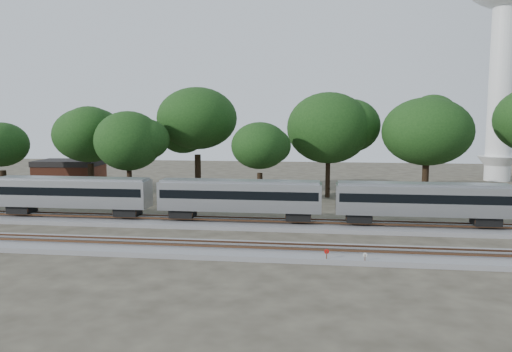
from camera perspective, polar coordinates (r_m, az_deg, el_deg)
The scene contains 15 objects.
ground at distance 43.48m, azimuth 1.31°, elevation -7.45°, with size 160.00×160.00×0.00m, color #383328.
track_far at distance 49.25m, azimuth 2.07°, elevation -5.54°, with size 160.00×5.00×0.73m.
track_near at distance 39.58m, azimuth 0.68°, elevation -8.56°, with size 160.00×5.00×0.73m.
train at distance 49.15m, azimuth -1.72°, elevation -2.23°, with size 83.60×2.87×4.24m.
switch_stand_red at distance 37.04m, azimuth 8.07°, elevation -8.88°, with size 0.36×0.07×1.12m.
switch_stand_white at distance 37.08m, azimuth 12.35°, elevation -9.10°, with size 0.31×0.06×0.97m.
switch_lever at distance 37.84m, azimuth 8.73°, elevation -9.44°, with size 0.50×0.30×0.30m, color #512D19.
brick_building at distance 79.51m, azimuth -20.49°, elevation 0.16°, with size 9.62×7.14×4.39m.
tree_0 at distance 71.68m, azimuth -27.11°, elevation 3.20°, with size 7.35×7.35×10.36m.
tree_1 at distance 69.98m, azimuth -18.49°, elevation 4.48°, with size 8.53×8.53×12.03m.
tree_2 at distance 62.50m, azimuth -14.38°, elevation 3.89°, with size 7.97×7.97×11.24m.
tree_3 at distance 67.82m, azimuth -6.74°, elevation 6.55°, with size 10.73×10.73×15.12m.
tree_4 at distance 60.71m, azimuth 0.44°, elevation 3.47°, with size 7.38×7.38×10.40m.
tree_5 at distance 67.00m, azimuth 8.29°, elevation 5.44°, with size 9.45×9.45×13.32m.
tree_6 at distance 65.14m, azimuth 18.97°, elevation 4.82°, with size 9.10×9.10×12.82m.
Camera 1 is at (4.52, -41.93, 10.56)m, focal length 35.00 mm.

